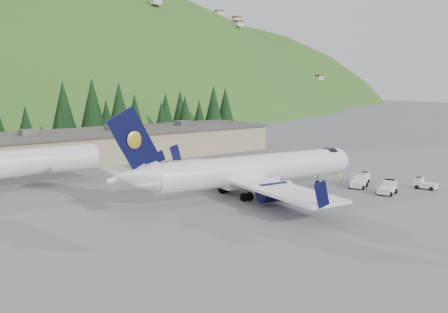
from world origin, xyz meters
TOP-DOWN VIEW (x-y plane):
  - ground at (0.00, 0.00)m, footprint 600.00×600.00m
  - airliner at (-0.98, 0.13)m, footprint 33.74×31.77m
  - baggage_tug_a at (13.50, -5.42)m, footprint 3.55×2.84m
  - baggage_tug_b at (16.54, -3.54)m, footprint 2.77×1.93m
  - baggage_tug_c at (19.30, -11.17)m, footprint 2.07×2.91m
  - terminal_building at (-5.01, 38.00)m, footprint 71.00×17.00m
  - baggage_tug_d at (13.05, -9.96)m, footprint 3.40×2.55m
  - ramp_worker at (14.32, -1.61)m, footprint 0.65×0.50m
  - tree_line at (-7.70, 61.32)m, footprint 114.27×17.98m
  - hills at (53.34, 207.38)m, footprint 614.00×330.00m

SIDE VIEW (x-z plane):
  - hills at x=53.34m, z-range -232.80..67.20m
  - ground at x=0.00m, z-range 0.00..0.00m
  - baggage_tug_b at x=16.54m, z-range -0.07..1.30m
  - baggage_tug_c at x=19.30m, z-range -0.08..1.36m
  - baggage_tug_d at x=13.05m, z-range -0.09..1.56m
  - baggage_tug_a at x=13.50m, z-range -0.09..1.61m
  - ramp_worker at x=14.32m, z-range 0.00..1.60m
  - terminal_building at x=-5.01m, z-range -0.43..5.67m
  - airliner at x=-0.98m, z-range -2.61..8.58m
  - tree_line at x=-7.70m, z-range 0.10..14.62m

